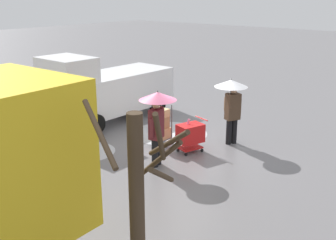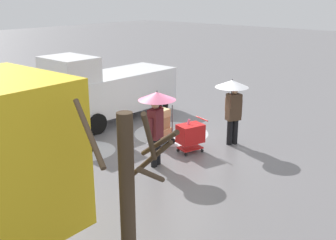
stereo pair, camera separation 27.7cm
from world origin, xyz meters
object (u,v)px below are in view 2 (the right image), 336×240
at_px(shopping_cart_vendor, 190,134).
at_px(pedestrian_pink_side, 232,97).
at_px(cargo_van_parked_right, 107,90).
at_px(hand_dolly_boxes, 161,125).
at_px(pedestrian_black_side, 156,111).
at_px(bare_tree_near, 130,197).

xyz_separation_m(shopping_cart_vendor, pedestrian_pink_side, (-0.57, -1.38, 1.00)).
xyz_separation_m(cargo_van_parked_right, pedestrian_pink_side, (-5.01, -0.80, 0.39)).
relative_size(cargo_van_parked_right, pedestrian_pink_side, 2.50).
distance_m(hand_dolly_boxes, pedestrian_black_side, 1.82).
xyz_separation_m(hand_dolly_boxes, pedestrian_black_side, (-0.96, 1.24, 0.93)).
height_order(cargo_van_parked_right, pedestrian_black_side, cargo_van_parked_right).
bearing_deg(shopping_cart_vendor, pedestrian_pink_side, -112.36).
height_order(cargo_van_parked_right, pedestrian_pink_side, cargo_van_parked_right).
height_order(cargo_van_parked_right, shopping_cart_vendor, cargo_van_parked_right).
bearing_deg(pedestrian_black_side, cargo_van_parked_right, -24.30).
relative_size(cargo_van_parked_right, bare_tree_near, 1.68).
relative_size(pedestrian_black_side, bare_tree_near, 0.67).
bearing_deg(shopping_cart_vendor, cargo_van_parked_right, -7.37).
distance_m(cargo_van_parked_right, bare_tree_near, 9.53).
height_order(shopping_cart_vendor, bare_tree_near, bare_tree_near).
distance_m(hand_dolly_boxes, pedestrian_pink_side, 2.42).
height_order(hand_dolly_boxes, bare_tree_near, bare_tree_near).
bearing_deg(shopping_cart_vendor, hand_dolly_boxes, 7.13).
bearing_deg(bare_tree_near, pedestrian_pink_side, -70.17).
bearing_deg(bare_tree_near, cargo_van_parked_right, -38.56).
distance_m(cargo_van_parked_right, pedestrian_black_side, 4.76).
bearing_deg(bare_tree_near, hand_dolly_boxes, -52.01).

